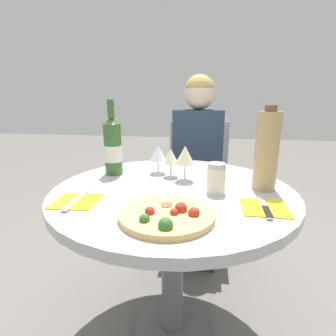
{
  "coord_description": "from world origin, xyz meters",
  "views": [
    {
      "loc": [
        0.13,
        -1.0,
        1.08
      ],
      "look_at": [
        -0.01,
        -0.07,
        0.82
      ],
      "focal_mm": 28.0,
      "sensor_mm": 36.0,
      "label": 1
    }
  ],
  "objects": [
    {
      "name": "wine_glass_center",
      "position": [
        -0.03,
        0.14,
        0.82
      ],
      "size": [
        0.07,
        0.07,
        0.13
      ],
      "color": "silver",
      "rests_on": "dining_table"
    },
    {
      "name": "place_setting_left",
      "position": [
        -0.32,
        -0.2,
        0.73
      ],
      "size": [
        0.16,
        0.19,
        0.01
      ],
      "color": "yellow",
      "rests_on": "dining_table"
    },
    {
      "name": "place_setting_right",
      "position": [
        0.33,
        -0.16,
        0.73
      ],
      "size": [
        0.15,
        0.19,
        0.01
      ],
      "color": "yellow",
      "rests_on": "dining_table"
    },
    {
      "name": "wine_glass_front_right",
      "position": [
        0.04,
        0.1,
        0.84
      ],
      "size": [
        0.08,
        0.08,
        0.16
      ],
      "color": "silver",
      "rests_on": "dining_table"
    },
    {
      "name": "wine_glass_back_left",
      "position": [
        -0.1,
        0.19,
        0.82
      ],
      "size": [
        0.08,
        0.08,
        0.14
      ],
      "color": "silver",
      "rests_on": "dining_table"
    },
    {
      "name": "seated_diner",
      "position": [
        0.07,
        0.68,
        0.57
      ],
      "size": [
        0.33,
        0.41,
        1.22
      ],
      "rotation": [
        0.0,
        0.0,
        3.14
      ],
      "color": "#28384C",
      "rests_on": "ground_plane"
    },
    {
      "name": "ground_plane",
      "position": [
        0.0,
        0.0,
        0.0
      ],
      "size": [
        12.0,
        12.0,
        0.0
      ],
      "primitive_type": "plane",
      "color": "slate",
      "rests_on": "ground"
    },
    {
      "name": "sugar_shaker",
      "position": [
        0.17,
        -0.04,
        0.78
      ],
      "size": [
        0.07,
        0.07,
        0.12
      ],
      "color": "silver",
      "rests_on": "dining_table"
    },
    {
      "name": "wine_bottle",
      "position": [
        -0.31,
        0.15,
        0.86
      ],
      "size": [
        0.08,
        0.08,
        0.35
      ],
      "color": "#38602D",
      "rests_on": "dining_table"
    },
    {
      "name": "pizza_large",
      "position": [
        0.02,
        -0.28,
        0.74
      ],
      "size": [
        0.3,
        0.3,
        0.05
      ],
      "color": "#DBB26B",
      "rests_on": "dining_table"
    },
    {
      "name": "tall_carafe",
      "position": [
        0.36,
        0.04,
        0.88
      ],
      "size": [
        0.09,
        0.09,
        0.33
      ],
      "color": "tan",
      "rests_on": "dining_table"
    },
    {
      "name": "chair_behind_diner",
      "position": [
        0.07,
        0.82,
        0.45
      ],
      "size": [
        0.44,
        0.44,
        0.9
      ],
      "rotation": [
        0.0,
        0.0,
        3.14
      ],
      "color": "#ADADB2",
      "rests_on": "ground_plane"
    },
    {
      "name": "dining_table",
      "position": [
        0.0,
        0.0,
        0.6
      ],
      "size": [
        0.98,
        0.98,
        0.72
      ],
      "color": "slate",
      "rests_on": "ground_plane"
    }
  ]
}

